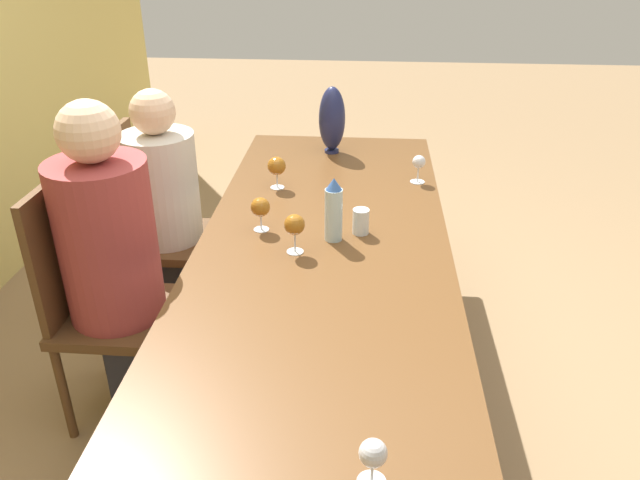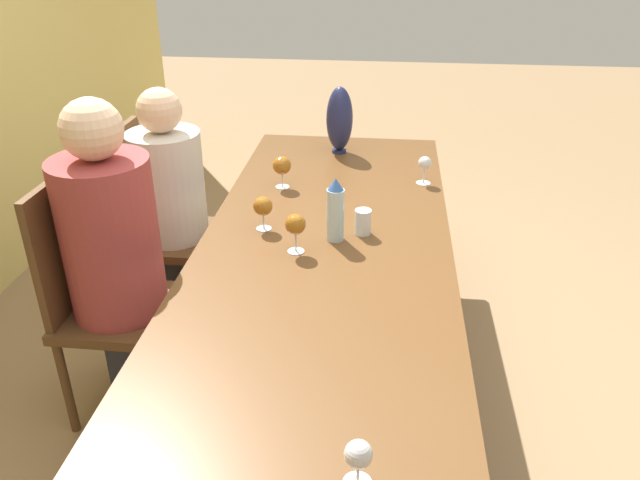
{
  "view_description": "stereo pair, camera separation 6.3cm",
  "coord_description": "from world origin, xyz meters",
  "px_view_note": "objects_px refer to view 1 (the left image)",
  "views": [
    {
      "loc": [
        -2.1,
        -0.15,
        1.85
      ],
      "look_at": [
        -0.16,
        0.0,
        0.83
      ],
      "focal_mm": 35.0,
      "sensor_mm": 36.0,
      "label": 1
    },
    {
      "loc": [
        -2.09,
        -0.22,
        1.85
      ],
      "look_at": [
        -0.16,
        0.0,
        0.83
      ],
      "focal_mm": 35.0,
      "sensor_mm": 36.0,
      "label": 2
    }
  ],
  "objects_px": {
    "water_tumbler": "(361,221)",
    "wine_glass_2": "(373,455)",
    "wine_glass_4": "(277,166)",
    "person_far": "(167,206)",
    "chair_far": "(151,226)",
    "person_near": "(115,261)",
    "chair_near": "(99,299)",
    "water_bottle": "(334,210)",
    "wine_glass_3": "(295,225)",
    "vase": "(332,119)",
    "wine_glass_1": "(419,163)",
    "wine_glass_0": "(260,208)"
  },
  "relations": [
    {
      "from": "wine_glass_4",
      "to": "person_far",
      "type": "xyz_separation_m",
      "value": [
        -0.04,
        0.52,
        -0.2
      ]
    },
    {
      "from": "wine_glass_2",
      "to": "chair_far",
      "type": "height_order",
      "value": "chair_far"
    },
    {
      "from": "chair_far",
      "to": "water_bottle",
      "type": "bearing_deg",
      "value": -116.95
    },
    {
      "from": "wine_glass_0",
      "to": "chair_near",
      "type": "bearing_deg",
      "value": 111.62
    },
    {
      "from": "wine_glass_0",
      "to": "wine_glass_3",
      "type": "distance_m",
      "value": 0.23
    },
    {
      "from": "water_bottle",
      "to": "water_tumbler",
      "type": "distance_m",
      "value": 0.14
    },
    {
      "from": "vase",
      "to": "person_far",
      "type": "relative_size",
      "value": 0.29
    },
    {
      "from": "wine_glass_2",
      "to": "chair_far",
      "type": "relative_size",
      "value": 0.12
    },
    {
      "from": "chair_near",
      "to": "person_near",
      "type": "relative_size",
      "value": 0.76
    },
    {
      "from": "wine_glass_3",
      "to": "chair_far",
      "type": "xyz_separation_m",
      "value": [
        0.57,
        0.76,
        -0.31
      ]
    },
    {
      "from": "water_bottle",
      "to": "vase",
      "type": "relative_size",
      "value": 0.73
    },
    {
      "from": "wine_glass_1",
      "to": "chair_near",
      "type": "relative_size",
      "value": 0.13
    },
    {
      "from": "water_tumbler",
      "to": "chair_far",
      "type": "height_order",
      "value": "chair_far"
    },
    {
      "from": "wine_glass_4",
      "to": "person_far",
      "type": "distance_m",
      "value": 0.56
    },
    {
      "from": "wine_glass_2",
      "to": "chair_far",
      "type": "bearing_deg",
      "value": 33.07
    },
    {
      "from": "water_tumbler",
      "to": "wine_glass_2",
      "type": "xyz_separation_m",
      "value": [
        -1.22,
        -0.05,
        0.03
      ]
    },
    {
      "from": "wine_glass_3",
      "to": "wine_glass_4",
      "type": "relative_size",
      "value": 1.03
    },
    {
      "from": "water_bottle",
      "to": "wine_glass_2",
      "type": "distance_m",
      "value": 1.17
    },
    {
      "from": "chair_far",
      "to": "person_far",
      "type": "xyz_separation_m",
      "value": [
        -0.0,
        -0.09,
        0.11
      ]
    },
    {
      "from": "wine_glass_2",
      "to": "water_bottle",
      "type": "bearing_deg",
      "value": 7.6
    },
    {
      "from": "chair_far",
      "to": "water_tumbler",
      "type": "bearing_deg",
      "value": -111.51
    },
    {
      "from": "water_bottle",
      "to": "person_far",
      "type": "xyz_separation_m",
      "value": [
        0.46,
        0.81,
        -0.22
      ]
    },
    {
      "from": "wine_glass_4",
      "to": "chair_near",
      "type": "height_order",
      "value": "chair_near"
    },
    {
      "from": "chair_near",
      "to": "chair_far",
      "type": "xyz_separation_m",
      "value": [
        0.64,
        0.0,
        0.0
      ]
    },
    {
      "from": "wine_glass_2",
      "to": "chair_far",
      "type": "distance_m",
      "value": 1.95
    },
    {
      "from": "wine_glass_1",
      "to": "wine_glass_3",
      "type": "bearing_deg",
      "value": 145.78
    },
    {
      "from": "water_tumbler",
      "to": "vase",
      "type": "relative_size",
      "value": 0.29
    },
    {
      "from": "water_tumbler",
      "to": "person_far",
      "type": "height_order",
      "value": "person_far"
    },
    {
      "from": "wine_glass_1",
      "to": "wine_glass_4",
      "type": "height_order",
      "value": "wine_glass_4"
    },
    {
      "from": "chair_near",
      "to": "water_bottle",
      "type": "bearing_deg",
      "value": -78.57
    },
    {
      "from": "vase",
      "to": "wine_glass_1",
      "type": "height_order",
      "value": "vase"
    },
    {
      "from": "water_tumbler",
      "to": "wine_glass_0",
      "type": "relative_size",
      "value": 0.73
    },
    {
      "from": "wine_glass_4",
      "to": "wine_glass_1",
      "type": "bearing_deg",
      "value": -79.55
    },
    {
      "from": "water_tumbler",
      "to": "wine_glass_2",
      "type": "distance_m",
      "value": 1.22
    },
    {
      "from": "wine_glass_3",
      "to": "wine_glass_0",
      "type": "bearing_deg",
      "value": 41.79
    },
    {
      "from": "wine_glass_2",
      "to": "person_near",
      "type": "relative_size",
      "value": 0.09
    },
    {
      "from": "wine_glass_3",
      "to": "water_bottle",
      "type": "bearing_deg",
      "value": -49.79
    },
    {
      "from": "water_tumbler",
      "to": "person_near",
      "type": "relative_size",
      "value": 0.08
    },
    {
      "from": "water_tumbler",
      "to": "chair_near",
      "type": "distance_m",
      "value": 1.06
    },
    {
      "from": "vase",
      "to": "chair_far",
      "type": "xyz_separation_m",
      "value": [
        -0.54,
        0.83,
        -0.38
      ]
    },
    {
      "from": "water_bottle",
      "to": "wine_glass_3",
      "type": "relative_size",
      "value": 1.66
    },
    {
      "from": "chair_far",
      "to": "person_near",
      "type": "xyz_separation_m",
      "value": [
        -0.64,
        -0.09,
        0.17
      ]
    },
    {
      "from": "wine_glass_2",
      "to": "vase",
      "type": "bearing_deg",
      "value": 5.92
    },
    {
      "from": "wine_glass_3",
      "to": "wine_glass_4",
      "type": "distance_m",
      "value": 0.63
    },
    {
      "from": "wine_glass_4",
      "to": "chair_far",
      "type": "bearing_deg",
      "value": 93.53
    },
    {
      "from": "wine_glass_3",
      "to": "chair_far",
      "type": "bearing_deg",
      "value": 53.13
    },
    {
      "from": "water_tumbler",
      "to": "wine_glass_1",
      "type": "relative_size",
      "value": 0.77
    },
    {
      "from": "wine_glass_1",
      "to": "person_far",
      "type": "distance_m",
      "value": 1.19
    },
    {
      "from": "vase",
      "to": "chair_far",
      "type": "distance_m",
      "value": 1.06
    },
    {
      "from": "vase",
      "to": "wine_glass_3",
      "type": "height_order",
      "value": "vase"
    }
  ]
}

